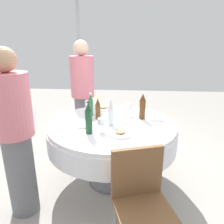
# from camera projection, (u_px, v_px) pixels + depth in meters

# --- Properties ---
(ground_plane) EXTENTS (10.00, 10.00, 0.00)m
(ground_plane) POSITION_uv_depth(u_px,v_px,m) (112.00, 179.00, 2.62)
(ground_plane) COLOR gray
(dining_table) EXTENTS (1.44, 1.44, 0.74)m
(dining_table) POSITION_uv_depth(u_px,v_px,m) (112.00, 135.00, 2.43)
(dining_table) COLOR white
(dining_table) RESTS_ON ground_plane
(bottle_green_west) EXTENTS (0.06, 0.06, 0.28)m
(bottle_green_west) POSITION_uv_depth(u_px,v_px,m) (91.00, 105.00, 2.59)
(bottle_green_west) COLOR #2D6B38
(bottle_green_west) RESTS_ON dining_table
(bottle_brown_left) EXTENTS (0.06, 0.06, 0.26)m
(bottle_brown_left) POSITION_uv_depth(u_px,v_px,m) (98.00, 109.00, 2.47)
(bottle_brown_left) COLOR #593314
(bottle_brown_left) RESTS_ON dining_table
(bottle_clear_front) EXTENTS (0.06, 0.06, 0.29)m
(bottle_clear_front) POSITION_uv_depth(u_px,v_px,m) (111.00, 113.00, 2.30)
(bottle_clear_front) COLOR silver
(bottle_clear_front) RESTS_ON dining_table
(bottle_dark_green_outer) EXTENTS (0.07, 0.07, 0.33)m
(bottle_dark_green_outer) POSITION_uv_depth(u_px,v_px,m) (89.00, 119.00, 2.08)
(bottle_dark_green_outer) COLOR #194728
(bottle_dark_green_outer) RESTS_ON dining_table
(bottle_brown_east) EXTENTS (0.07, 0.07, 0.31)m
(bottle_brown_east) POSITION_uv_depth(u_px,v_px,m) (142.00, 107.00, 2.47)
(bottle_brown_east) COLOR #593314
(bottle_brown_east) RESTS_ON dining_table
(wine_glass_outer) EXTENTS (0.07, 0.07, 0.15)m
(wine_glass_outer) POSITION_uv_depth(u_px,v_px,m) (129.00, 107.00, 2.60)
(wine_glass_outer) COLOR white
(wine_glass_outer) RESTS_ON dining_table
(wine_glass_east) EXTENTS (0.07, 0.07, 0.14)m
(wine_glass_east) POSITION_uv_depth(u_px,v_px,m) (88.00, 104.00, 2.77)
(wine_glass_east) COLOR white
(wine_glass_east) RESTS_ON dining_table
(wine_glass_inner) EXTENTS (0.07, 0.07, 0.14)m
(wine_glass_inner) POSITION_uv_depth(u_px,v_px,m) (101.00, 122.00, 2.14)
(wine_glass_inner) COLOR white
(wine_glass_inner) RESTS_ON dining_table
(plate_far) EXTENTS (0.21, 0.21, 0.02)m
(plate_far) POSITION_uv_depth(u_px,v_px,m) (125.00, 121.00, 2.43)
(plate_far) COLOR white
(plate_far) RESTS_ON dining_table
(plate_near) EXTENTS (0.26, 0.26, 0.04)m
(plate_near) POSITION_uv_depth(u_px,v_px,m) (104.00, 108.00, 2.88)
(plate_near) COLOR white
(plate_near) RESTS_ON dining_table
(plate_north) EXTENTS (0.26, 0.26, 0.04)m
(plate_north) POSITION_uv_depth(u_px,v_px,m) (120.00, 133.00, 2.10)
(plate_north) COLOR white
(plate_north) RESTS_ON dining_table
(plate_south) EXTENTS (0.21, 0.21, 0.02)m
(plate_south) POSITION_uv_depth(u_px,v_px,m) (84.00, 125.00, 2.32)
(plate_south) COLOR white
(plate_south) RESTS_ON dining_table
(fork_left) EXTENTS (0.18, 0.03, 0.00)m
(fork_left) POSITION_uv_depth(u_px,v_px,m) (148.00, 131.00, 2.16)
(fork_left) COLOR silver
(fork_left) RESTS_ON dining_table
(folded_napkin) EXTENTS (0.15, 0.15, 0.02)m
(folded_napkin) POSITION_uv_depth(u_px,v_px,m) (157.00, 118.00, 2.49)
(folded_napkin) COLOR white
(folded_napkin) RESTS_ON dining_table
(person_west) EXTENTS (0.34, 0.34, 1.63)m
(person_west) POSITION_uv_depth(u_px,v_px,m) (83.00, 94.00, 3.19)
(person_west) COLOR slate
(person_west) RESTS_ON ground_plane
(person_left) EXTENTS (0.34, 0.34, 1.57)m
(person_left) POSITION_uv_depth(u_px,v_px,m) (15.00, 134.00, 1.90)
(person_left) COLOR slate
(person_left) RESTS_ON ground_plane
(chair_inner) EXTENTS (0.50, 0.50, 0.87)m
(chair_inner) POSITION_uv_depth(u_px,v_px,m) (141.00, 197.00, 1.57)
(chair_inner) COLOR brown
(chair_inner) RESTS_ON ground_plane
(tent_pole_main) EXTENTS (0.07, 0.07, 2.48)m
(tent_pole_main) POSITION_uv_depth(u_px,v_px,m) (80.00, 58.00, 4.84)
(tent_pole_main) COLOR #B2B5B7
(tent_pole_main) RESTS_ON ground_plane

